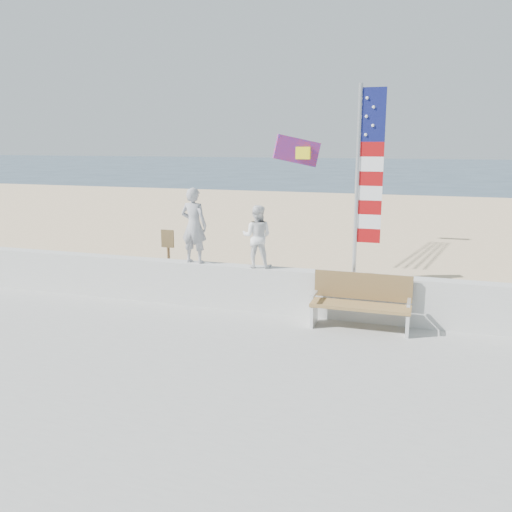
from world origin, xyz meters
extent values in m
plane|color=#294053|center=(0.00, 0.00, 0.00)|extent=(220.00, 220.00, 0.00)
cube|color=beige|center=(0.00, 9.00, 0.04)|extent=(90.00, 40.00, 0.08)
cube|color=#A9AAA5|center=(0.00, -4.00, 0.13)|extent=(50.00, 12.40, 0.10)
cube|color=silver|center=(0.00, 2.00, 0.63)|extent=(30.00, 0.35, 0.90)
imported|color=#9C9CA1|center=(-1.21, 2.00, 1.86)|extent=(0.60, 0.42, 1.57)
imported|color=white|center=(0.16, 2.00, 1.71)|extent=(0.65, 0.53, 1.25)
cube|color=#9C7844|center=(2.31, 1.45, 0.62)|extent=(1.80, 0.50, 0.06)
cube|color=brown|center=(2.31, 1.72, 0.93)|extent=(1.80, 0.05, 0.50)
cube|color=white|center=(1.46, 1.45, 0.38)|extent=(0.06, 0.50, 0.40)
cube|color=white|center=(1.46, 1.40, 0.78)|extent=(0.06, 0.45, 0.05)
cube|color=white|center=(3.16, 1.45, 0.38)|extent=(0.06, 0.50, 0.40)
cube|color=silver|center=(3.16, 1.40, 0.78)|extent=(0.06, 0.45, 0.05)
cylinder|color=silver|center=(2.10, 2.00, 2.83)|extent=(0.08, 0.08, 3.50)
cube|color=#0F1451|center=(2.34, 2.00, 4.03)|extent=(0.44, 0.02, 0.95)
cube|color=#9E0A0C|center=(2.34, 2.00, 1.84)|extent=(0.44, 0.02, 0.26)
cube|color=white|center=(2.34, 2.00, 2.10)|extent=(0.44, 0.02, 0.26)
cube|color=#9E0A0C|center=(2.34, 2.00, 2.37)|extent=(0.44, 0.02, 0.26)
cube|color=white|center=(2.34, 2.00, 2.63)|extent=(0.44, 0.02, 0.26)
cube|color=#9E0A0C|center=(2.34, 2.00, 2.89)|extent=(0.44, 0.02, 0.26)
cube|color=white|center=(2.34, 2.00, 3.16)|extent=(0.44, 0.02, 0.26)
cube|color=#9E0A0C|center=(2.34, 2.00, 3.42)|extent=(0.44, 0.02, 0.26)
sphere|color=white|center=(2.22, 1.98, 3.68)|extent=(0.06, 0.06, 0.06)
sphere|color=white|center=(2.34, 1.98, 3.84)|extent=(0.06, 0.06, 0.06)
sphere|color=white|center=(2.22, 1.98, 4.00)|extent=(0.06, 0.06, 0.06)
sphere|color=white|center=(2.34, 1.98, 4.16)|extent=(0.06, 0.06, 0.06)
sphere|color=white|center=(2.22, 1.98, 4.32)|extent=(0.06, 0.06, 0.06)
cube|color=red|center=(0.35, 4.46, 3.35)|extent=(1.14, 0.67, 0.76)
cube|color=#FFF21A|center=(0.50, 4.46, 3.30)|extent=(0.39, 0.29, 0.28)
cylinder|color=brown|center=(-2.40, 3.15, 0.68)|extent=(0.07, 0.07, 1.20)
cube|color=brown|center=(-2.40, 3.13, 1.33)|extent=(0.32, 0.03, 0.42)
camera|label=1|loc=(3.36, -8.14, 3.57)|focal=38.00mm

